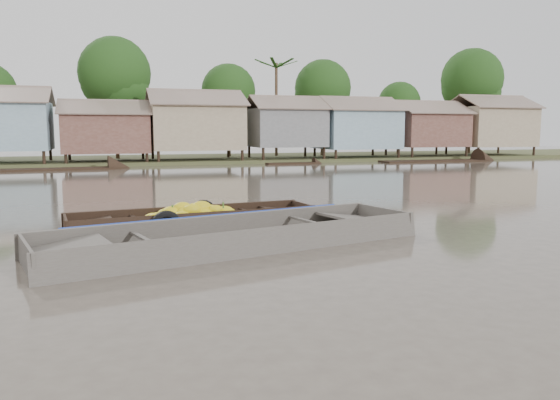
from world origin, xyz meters
name	(u,v)px	position (x,y,z in m)	size (l,w,h in m)	color
ground	(298,244)	(0.00, 0.00, 0.00)	(120.00, 120.00, 0.00)	#50473E
riverbank	(197,122)	(3.03, 31.86, 3.07)	(120.00, 12.47, 10.22)	#384723
banana_boat	(191,219)	(-1.90, 2.79, 0.20)	(6.41, 2.17, 0.85)	black
viewer_boat	(237,242)	(-1.31, 0.16, 0.08)	(8.61, 4.04, 0.67)	#49433E
distant_boats	(279,168)	(7.01, 23.29, -0.05)	(47.14, 15.29, 0.35)	black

